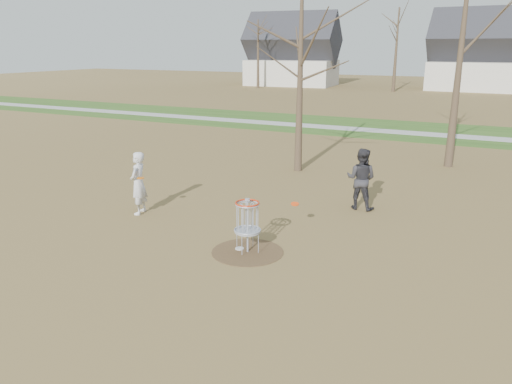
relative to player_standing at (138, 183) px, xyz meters
The scene contains 11 objects.
ground 4.59m from the player_standing, 15.83° to the right, with size 160.00×160.00×0.00m, color brown.
green_band 20.26m from the player_standing, 77.68° to the left, with size 160.00×8.00×0.01m, color #2D5119.
footpath 19.29m from the player_standing, 77.05° to the left, with size 160.00×1.50×0.01m, color #9E9E99.
dirt_circle 4.59m from the player_standing, 15.83° to the right, with size 1.80×1.80×0.01m, color #47331E.
player_standing is the anchor object (origin of this frame).
player_throwing 6.83m from the player_standing, 30.13° to the left, with size 0.94×0.73×1.93m, color #2C2B30.
disc_grounded 4.32m from the player_standing, 15.93° to the right, with size 0.22×0.22×0.02m, color silver.
discs_in_play 2.70m from the player_standing, ahead, with size 4.78×1.01×0.43m.
disc_golf_basket 4.49m from the player_standing, 15.83° to the right, with size 0.64×0.64×1.35m.
bare_trees 35.37m from the player_standing, 80.00° to the left, with size 52.62×44.98×9.00m.
houses_row 52.12m from the player_standing, 80.45° to the left, with size 56.51×10.01×7.26m.
Camera 1 is at (5.24, -10.23, 4.92)m, focal length 35.00 mm.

